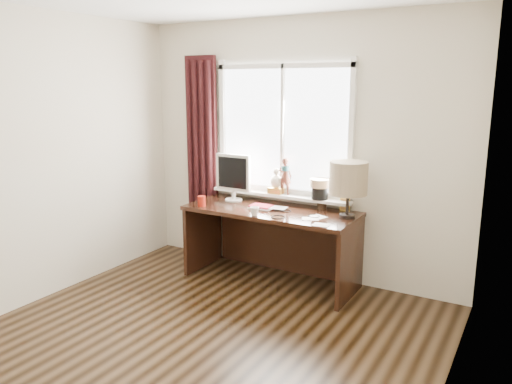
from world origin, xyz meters
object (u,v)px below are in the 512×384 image
Objects in this scene: table_lamp at (348,179)px; monitor at (233,175)px; mug at (255,211)px; red_cup at (202,201)px; desk at (275,231)px; laptop at (271,208)px.

monitor is at bearing 177.96° from table_lamp.
mug is 0.64m from red_cup.
table_lamp reaches higher than desk.
table_lamp reaches higher than red_cup.
laptop is at bearing -13.83° from monitor.
mug is 0.91m from table_lamp.
mug is 0.48m from desk.
laptop is at bearing 20.12° from red_cup.
laptop is 3.72× the size of mug.
desk is at bearing 27.20° from red_cup.
laptop is 0.70m from red_cup.
red_cup is 0.20× the size of table_lamp.
desk is (0.02, 0.39, -0.29)m from mug.
table_lamp is (0.75, 0.08, 0.35)m from laptop.
table_lamp is at bearing 12.85° from red_cup.
table_lamp reaches higher than laptop.
monitor is 0.94× the size of table_lamp.
red_cup is at bearing 175.79° from mug.
red_cup is 0.21× the size of monitor.
table_lamp reaches higher than monitor.
monitor is at bearing 140.21° from mug.
monitor is (0.14, 0.37, 0.23)m from red_cup.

